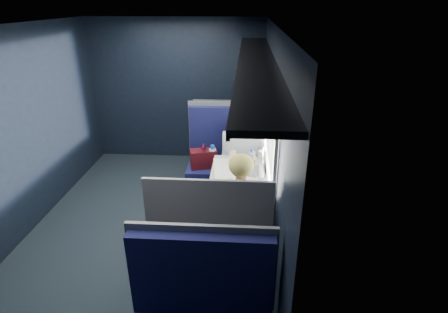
# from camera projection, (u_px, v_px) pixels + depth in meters

# --- Properties ---
(ground) EXTENTS (2.80, 4.20, 0.01)m
(ground) POSITION_uv_depth(u_px,v_px,m) (151.00, 225.00, 4.29)
(ground) COLOR black
(room_shell) EXTENTS (3.00, 4.40, 2.40)m
(room_shell) POSITION_uv_depth(u_px,v_px,m) (141.00, 109.00, 3.68)
(room_shell) COLOR black
(room_shell) RESTS_ON ground
(table) EXTENTS (0.62, 1.00, 0.74)m
(table) POSITION_uv_depth(u_px,v_px,m) (236.00, 180.00, 3.95)
(table) COLOR #54565E
(table) RESTS_ON ground
(seat_bay_near) EXTENTS (1.04, 0.62, 1.26)m
(seat_bay_near) POSITION_uv_depth(u_px,v_px,m) (223.00, 165.00, 4.85)
(seat_bay_near) COLOR #0C0D36
(seat_bay_near) RESTS_ON ground
(seat_bay_far) EXTENTS (1.04, 0.62, 1.26)m
(seat_bay_far) POSITION_uv_depth(u_px,v_px,m) (213.00, 247.00, 3.27)
(seat_bay_far) COLOR #0C0D36
(seat_bay_far) RESTS_ON ground
(seat_row_front) EXTENTS (1.04, 0.51, 1.16)m
(seat_row_front) POSITION_uv_depth(u_px,v_px,m) (228.00, 142.00, 5.70)
(seat_row_front) COLOR #0C0D36
(seat_row_front) RESTS_ON ground
(man) EXTENTS (0.53, 0.56, 1.32)m
(man) POSITION_uv_depth(u_px,v_px,m) (243.00, 151.00, 4.56)
(man) COLOR black
(man) RESTS_ON ground
(woman) EXTENTS (0.53, 0.56, 1.32)m
(woman) POSITION_uv_depth(u_px,v_px,m) (240.00, 209.00, 3.28)
(woman) COLOR black
(woman) RESTS_ON ground
(papers) EXTENTS (0.70, 0.93, 0.01)m
(papers) POSITION_uv_depth(u_px,v_px,m) (241.00, 174.00, 3.91)
(papers) COLOR white
(papers) RESTS_ON table
(laptop) EXTENTS (0.28, 0.35, 0.24)m
(laptop) POSITION_uv_depth(u_px,v_px,m) (259.00, 167.00, 3.94)
(laptop) COLOR silver
(laptop) RESTS_ON table
(bottle_small) EXTENTS (0.06, 0.06, 0.21)m
(bottle_small) POSITION_uv_depth(u_px,v_px,m) (251.00, 158.00, 4.09)
(bottle_small) COLOR silver
(bottle_small) RESTS_ON table
(cup) EXTENTS (0.08, 0.08, 0.10)m
(cup) POSITION_uv_depth(u_px,v_px,m) (261.00, 155.00, 4.28)
(cup) COLOR white
(cup) RESTS_ON table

